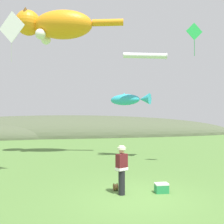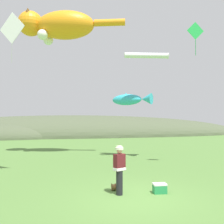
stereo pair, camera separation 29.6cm
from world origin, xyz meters
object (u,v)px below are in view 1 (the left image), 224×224
festival_attendant (122,168)px  picnic_cooler (162,188)px  kite_giant_cat (56,25)px  kite_tube_streamer (145,56)px  kite_diamond_white (12,27)px  kite_diamond_green (194,32)px  kite_fish_windsock (129,99)px  kite_spool (116,187)px

festival_attendant → picnic_cooler: festival_attendant is taller
kite_giant_cat → kite_tube_streamer: kite_giant_cat is taller
kite_giant_cat → kite_diamond_white: bearing=-106.4°
picnic_cooler → kite_tube_streamer: (2.00, 7.01, 6.84)m
kite_giant_cat → kite_tube_streamer: bearing=-28.3°
kite_tube_streamer → kite_diamond_green: (1.78, -3.11, 0.69)m
kite_tube_streamer → kite_diamond_white: (-7.89, -3.57, -0.02)m
kite_fish_windsock → kite_spool: bearing=-110.4°
festival_attendant → picnic_cooler: (1.51, -0.10, -0.77)m
kite_spool → kite_fish_windsock: kite_fish_windsock is taller
kite_spool → kite_fish_windsock: (2.94, 7.90, 4.04)m
kite_spool → kite_diamond_green: kite_diamond_green is taller
festival_attendant → kite_tube_streamer: size_ratio=0.59×
picnic_cooler → kite_fish_windsock: (1.33, 8.56, 4.00)m
kite_giant_cat → kite_diamond_white: (-1.98, -6.75, -2.78)m
kite_tube_streamer → kite_diamond_white: bearing=-155.7°
kite_spool → kite_tube_streamer: kite_tube_streamer is taller
kite_tube_streamer → kite_giant_cat: bearing=151.7°
kite_spool → kite_diamond_green: bearing=31.0°
kite_fish_windsock → kite_diamond_green: (2.46, -4.66, 3.53)m
kite_spool → kite_diamond_green: (5.39, 3.24, 7.57)m
festival_attendant → kite_spool: size_ratio=6.38×
kite_spool → kite_diamond_white: size_ratio=0.12×
kite_giant_cat → kite_tube_streamer: size_ratio=2.64×
picnic_cooler → kite_diamond_green: kite_diamond_green is taller
kite_spool → kite_tube_streamer: size_ratio=0.09×
kite_diamond_green → kite_diamond_white: (-9.67, -0.46, -0.70)m
kite_diamond_green → kite_diamond_white: kite_diamond_green is taller
picnic_cooler → kite_tube_streamer: kite_tube_streamer is taller
kite_tube_streamer → festival_attendant: bearing=-117.0°
kite_fish_windsock → kite_tube_streamer: kite_tube_streamer is taller
kite_giant_cat → kite_diamond_white: 7.56m
kite_tube_streamer → kite_diamond_green: bearing=-60.2°
kite_fish_windsock → kite_diamond_white: bearing=-144.7°
festival_attendant → kite_giant_cat: (-2.39, 10.10, 8.83)m
picnic_cooler → kite_spool: bearing=157.6°
kite_diamond_green → kite_diamond_white: 9.71m
kite_diamond_green → kite_diamond_white: size_ratio=0.80×
kite_fish_windsock → kite_tube_streamer: (0.68, -1.55, 2.85)m
kite_spool → kite_tube_streamer: bearing=60.4°
picnic_cooler → kite_tube_streamer: 10.00m
kite_fish_windsock → kite_diamond_green: size_ratio=1.51×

